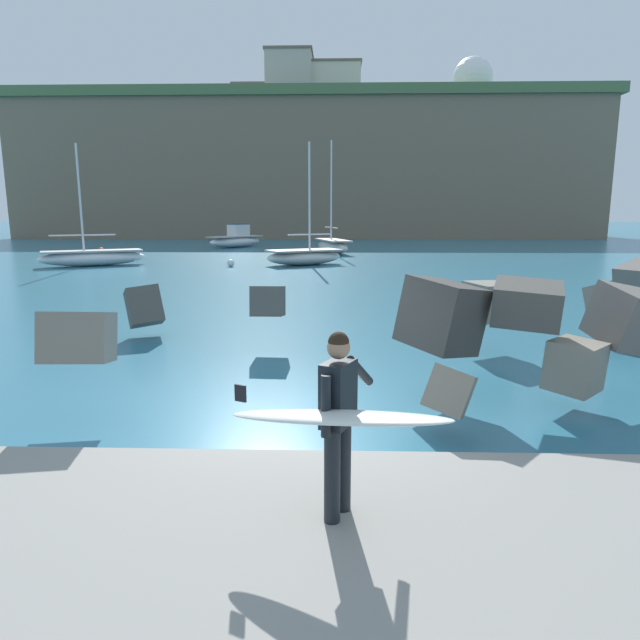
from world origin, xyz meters
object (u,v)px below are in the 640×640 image
(boat_mid_centre, at_px, (236,240))
(mooring_buoy_inner, at_px, (231,263))
(radar_dome, at_px, (472,89))
(mooring_buoy_middle, at_px, (101,250))
(station_building_central, at_px, (255,102))
(surfer_with_board, at_px, (336,415))
(boat_near_left, at_px, (304,256))
(boat_near_centre, at_px, (332,245))
(station_building_east, at_px, (290,78))
(station_building_annex, at_px, (336,83))
(station_building_west, at_px, (320,107))
(boat_mid_left, at_px, (93,257))

(boat_mid_centre, bearing_deg, mooring_buoy_inner, -80.70)
(radar_dome, bearing_deg, mooring_buoy_middle, -127.81)
(boat_mid_centre, bearing_deg, station_building_central, 95.07)
(surfer_with_board, bearing_deg, radar_dome, 76.62)
(boat_near_left, xyz_separation_m, boat_near_centre, (1.61, 9.94, 0.09))
(radar_dome, height_order, station_building_central, radar_dome)
(surfer_with_board, height_order, radar_dome, radar_dome)
(station_building_east, bearing_deg, radar_dome, 28.31)
(station_building_east, bearing_deg, surfer_with_board, -85.04)
(boat_near_left, height_order, mooring_buoy_inner, boat_near_left)
(boat_near_left, relative_size, station_building_annex, 1.03)
(station_building_central, height_order, station_building_annex, station_building_annex)
(surfer_with_board, height_order, mooring_buoy_middle, surfer_with_board)
(mooring_buoy_inner, height_order, station_building_annex, station_building_annex)
(radar_dome, bearing_deg, surfer_with_board, -103.38)
(mooring_buoy_middle, xyz_separation_m, radar_dome, (39.90, 51.42, 22.30))
(mooring_buoy_middle, xyz_separation_m, station_building_east, (11.99, 36.38, 20.76))
(station_building_east, bearing_deg, station_building_annex, 0.64)
(radar_dome, distance_m, station_building_west, 24.86)
(mooring_buoy_middle, bearing_deg, boat_near_left, -30.71)
(mooring_buoy_inner, relative_size, station_building_east, 0.07)
(boat_mid_left, bearing_deg, station_building_central, 88.38)
(boat_near_left, xyz_separation_m, station_building_west, (-1.11, 65.19, 20.19))
(boat_near_left, xyz_separation_m, station_building_annex, (1.64, 46.27, 19.79))
(radar_dome, distance_m, station_building_central, 34.51)
(boat_near_centre, distance_m, station_building_annex, 41.33)
(boat_near_centre, distance_m, station_building_east, 42.04)
(surfer_with_board, xyz_separation_m, station_building_east, (-6.51, 74.97, 19.71))
(surfer_with_board, relative_size, boat_near_left, 0.29)
(surfer_with_board, bearing_deg, station_building_central, 98.46)
(station_building_central, bearing_deg, boat_near_centre, -75.25)
(boat_mid_left, bearing_deg, boat_near_centre, 37.80)
(mooring_buoy_middle, height_order, station_building_west, station_building_west)
(boat_near_centre, bearing_deg, mooring_buoy_middle, -179.61)
(boat_near_left, xyz_separation_m, station_building_east, (-4.55, 46.20, 20.46))
(boat_near_centre, xyz_separation_m, station_building_annex, (0.03, 36.33, 19.70))
(mooring_buoy_middle, distance_m, station_building_east, 43.57)
(station_building_west, distance_m, station_building_annex, 19.13)
(boat_near_centre, distance_m, boat_mid_left, 17.80)
(boat_mid_left, bearing_deg, surfer_with_board, -62.59)
(surfer_with_board, relative_size, boat_mid_left, 0.29)
(station_building_west, relative_size, station_building_east, 1.03)
(station_building_west, xyz_separation_m, station_building_annex, (2.75, -18.92, -0.41))
(mooring_buoy_middle, relative_size, station_building_west, 0.07)
(boat_mid_centre, relative_size, mooring_buoy_middle, 13.58)
(mooring_buoy_middle, xyz_separation_m, station_building_annex, (18.18, 36.45, 20.09))
(surfer_with_board, relative_size, station_building_east, 0.31)
(radar_dome, bearing_deg, station_building_central, -173.16)
(surfer_with_board, xyz_separation_m, station_building_annex, (-0.32, 75.04, 19.04))
(boat_mid_left, bearing_deg, boat_near_left, 4.45)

